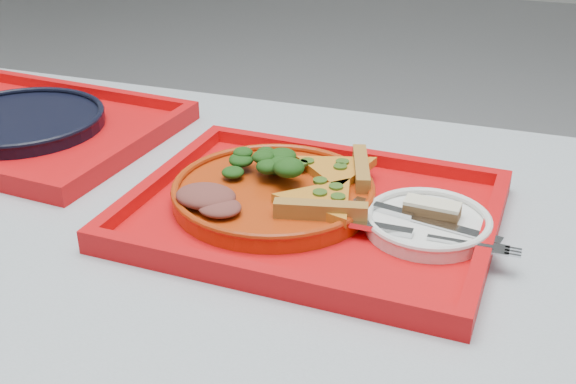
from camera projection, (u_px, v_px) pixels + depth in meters
The scene contains 13 objects.
table at pixel (275, 266), 0.95m from camera, with size 1.60×0.80×0.75m.
tray_main at pixel (312, 216), 0.91m from camera, with size 0.45×0.35×0.01m, color red.
tray_far at pixel (23, 131), 1.16m from camera, with size 0.45×0.35×0.01m, color red.
dinner_plate at pixel (273, 195), 0.93m from camera, with size 0.26×0.26×0.02m, color #A9300B.
side_plate at pixel (427, 225), 0.86m from camera, with size 0.15×0.15×0.01m, color white.
navy_plate at pixel (22, 122), 1.15m from camera, with size 0.26×0.26×0.02m, color black.
pizza_slice_a at pixel (322, 198), 0.88m from camera, with size 0.13×0.11×0.02m, color gold, non-canonical shape.
pizza_slice_b at pixel (337, 168), 0.96m from camera, with size 0.13×0.11×0.02m, color gold, non-canonical shape.
salad_heap at pixel (268, 157), 0.96m from camera, with size 0.09×0.08×0.05m, color black.
meat_portion at pixel (206, 196), 0.88m from camera, with size 0.08×0.06×0.02m, color brown.
dessert_bar at pixel (432, 209), 0.87m from camera, with size 0.07×0.03×0.02m.
knife at pixel (425, 219), 0.85m from camera, with size 0.18×0.02×0.01m, color silver.
fork at pixel (426, 236), 0.82m from camera, with size 0.18×0.02×0.01m, color silver.
Camera 1 is at (0.28, -0.75, 1.20)m, focal length 45.00 mm.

